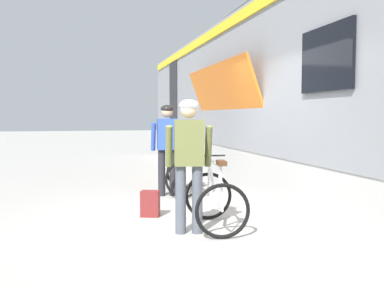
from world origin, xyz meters
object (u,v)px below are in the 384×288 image
Objects in this scene: cyclist_near_in_blue at (167,142)px; bicycle_far_white at (215,200)px; train_car at (335,93)px; bicycle_near_black at (183,173)px; backpack_on_platform at (150,204)px; cyclist_far_in_olive at (189,154)px.

cyclist_near_in_blue reaches higher than bicycle_far_white.
train_car is 3.26m from bicycle_near_black.
bicycle_near_black is 1.05× the size of bicycle_far_white.
train_car reaches higher than backpack_on_platform.
backpack_on_platform is (-0.95, -1.78, -0.20)m from bicycle_near_black.
backpack_on_platform is at bearing -110.13° from cyclist_near_in_blue.
bicycle_near_black and bicycle_far_white have the same top height.
cyclist_near_in_blue is at bearing 90.69° from backpack_on_platform.
train_car is at bearing 25.44° from bicycle_far_white.
bicycle_far_white is at bearing -86.47° from cyclist_near_in_blue.
bicycle_near_black is at bearing 85.77° from bicycle_far_white.
train_car is 16.36× the size of bicycle_near_black.
cyclist_near_in_blue is 2.63m from bicycle_far_white.
bicycle_far_white is 2.87× the size of backpack_on_platform.
cyclist_far_in_olive is at bearing -155.49° from train_car.
backpack_on_platform is (-0.35, 1.05, -0.85)m from cyclist_far_in_olive.
cyclist_far_in_olive is at bearing -161.97° from bicycle_far_white.
cyclist_far_in_olive is at bearing -102.02° from bicycle_near_black.
cyclist_far_in_olive is at bearing -50.72° from backpack_on_platform.
cyclist_near_in_blue is 1.47× the size of bicycle_near_black.
cyclist_near_in_blue is 1.00× the size of cyclist_far_in_olive.
bicycle_far_white is at bearing -154.56° from train_car.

